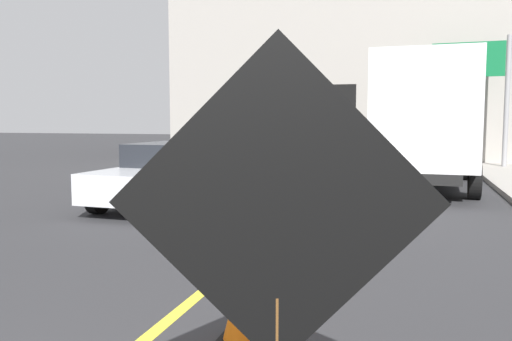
# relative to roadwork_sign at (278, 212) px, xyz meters

# --- Properties ---
(lane_center_stripe) EXTENTS (0.14, 36.00, 0.01)m
(lane_center_stripe) POSITION_rel_roadwork_sign_xyz_m (-1.57, 4.37, -1.47)
(lane_center_stripe) COLOR yellow
(lane_center_stripe) RESTS_ON ground
(roadwork_sign) EXTENTS (1.59, 0.42, 2.33)m
(roadwork_sign) POSITION_rel_roadwork_sign_xyz_m (0.00, 0.00, 0.00)
(roadwork_sign) COLOR #593819
(roadwork_sign) RESTS_ON ground
(arrow_board_trailer) EXTENTS (1.60, 1.81, 2.70)m
(arrow_board_trailer) POSITION_rel_roadwork_sign_xyz_m (-1.41, 9.78, -0.99)
(arrow_board_trailer) COLOR orange
(arrow_board_trailer) RESTS_ON ground
(box_truck) EXTENTS (2.87, 6.80, 3.52)m
(box_truck) POSITION_rel_roadwork_sign_xyz_m (1.01, 12.90, 0.41)
(box_truck) COLOR black
(box_truck) RESTS_ON ground
(pickup_car) EXTENTS (2.15, 4.51, 1.38)m
(pickup_car) POSITION_rel_roadwork_sign_xyz_m (-4.50, 8.32, -0.78)
(pickup_car) COLOR silver
(pickup_car) RESTS_ON ground
(highway_guide_sign) EXTENTS (2.79, 0.29, 5.00)m
(highway_guide_sign) POSITION_rel_roadwork_sign_xyz_m (3.22, 19.25, 1.95)
(highway_guide_sign) COLOR gray
(highway_guide_sign) RESTS_ON ground
(far_building_block) EXTENTS (15.67, 9.42, 8.49)m
(far_building_block) POSITION_rel_roadwork_sign_xyz_m (-2.62, 25.49, 2.77)
(far_building_block) COLOR gray
(far_building_block) RESTS_ON ground
(traffic_cone_near_sign) EXTENTS (0.36, 0.36, 0.60)m
(traffic_cone_near_sign) POSITION_rel_roadwork_sign_xyz_m (-0.77, 1.75, -1.18)
(traffic_cone_near_sign) COLOR black
(traffic_cone_near_sign) RESTS_ON ground
(traffic_cone_mid_lane) EXTENTS (0.36, 0.36, 0.69)m
(traffic_cone_mid_lane) POSITION_rel_roadwork_sign_xyz_m (-0.93, 3.87, -1.13)
(traffic_cone_mid_lane) COLOR black
(traffic_cone_mid_lane) RESTS_ON ground
(traffic_cone_far_lane) EXTENTS (0.36, 0.36, 0.72)m
(traffic_cone_far_lane) POSITION_rel_roadwork_sign_xyz_m (-1.12, 6.04, -1.12)
(traffic_cone_far_lane) COLOR black
(traffic_cone_far_lane) RESTS_ON ground
(traffic_cone_curbside) EXTENTS (0.36, 0.36, 0.61)m
(traffic_cone_curbside) POSITION_rel_roadwork_sign_xyz_m (-1.46, 7.96, -1.17)
(traffic_cone_curbside) COLOR black
(traffic_cone_curbside) RESTS_ON ground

